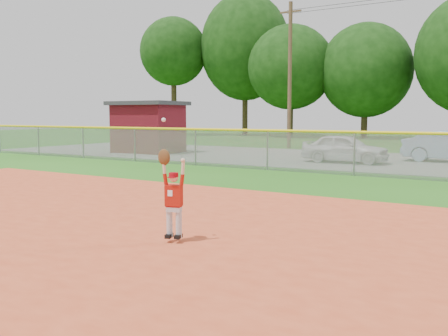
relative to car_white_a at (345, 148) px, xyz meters
The scene contains 8 objects.
ground 14.31m from the car_white_a, 83.03° to the right, with size 120.00×120.00×0.00m, color #256216.
clay_infield 17.29m from the car_white_a, 84.24° to the right, with size 24.00×16.00×0.04m, color #C74523.
parking_strip 2.59m from the car_white_a, 46.28° to the left, with size 44.00×10.00×0.03m, color slate.
car_white_a is the anchor object (origin of this frame).
utility_shed 11.25m from the car_white_a, behind, with size 3.86×3.05×2.83m.
outfield_fence 4.54m from the car_white_a, 67.52° to the right, with size 40.06×0.10×1.55m.
power_lines 9.20m from the car_white_a, 70.72° to the left, with size 19.40×0.24×9.00m.
ballplayer 14.89m from the car_white_a, 81.74° to the right, with size 0.47×0.25×1.92m.
Camera 1 is at (5.29, -6.75, 2.06)m, focal length 40.00 mm.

